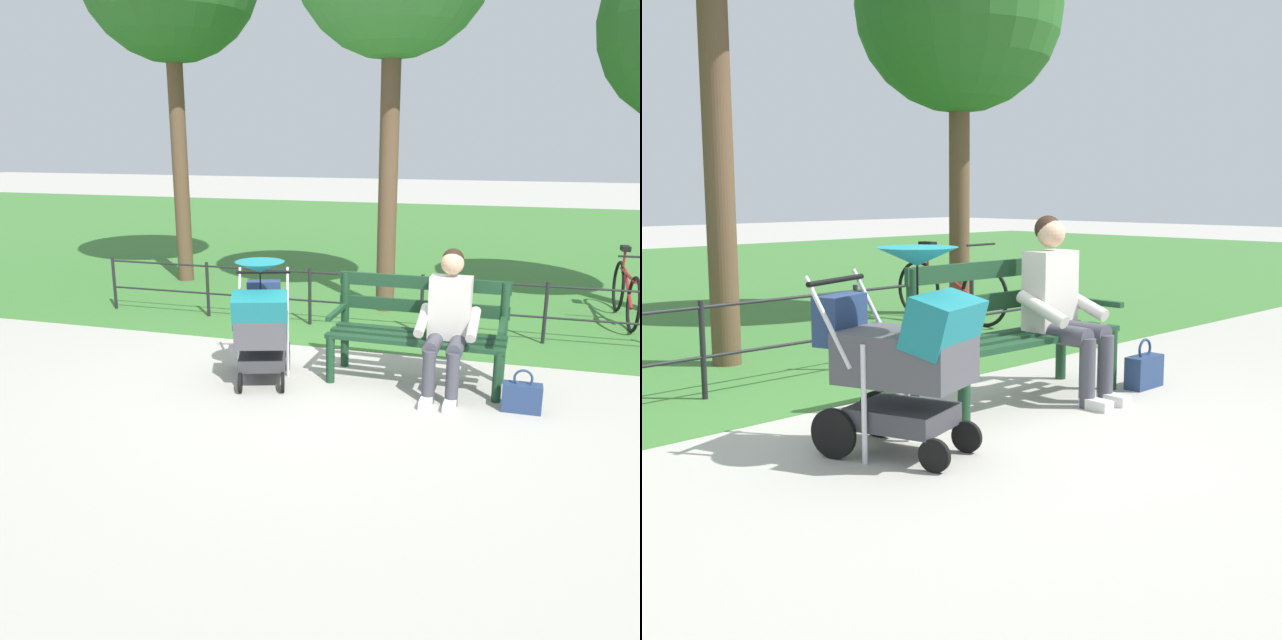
{
  "view_description": "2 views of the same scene",
  "coord_description": "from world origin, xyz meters",
  "views": [
    {
      "loc": [
        -1.6,
        5.69,
        2.21
      ],
      "look_at": [
        0.0,
        0.24,
        0.61
      ],
      "focal_mm": 36.69,
      "sensor_mm": 36.0,
      "label": 1
    },
    {
      "loc": [
        3.53,
        3.69,
        1.44
      ],
      "look_at": [
        -0.12,
        0.12,
        0.66
      ],
      "focal_mm": 47.48,
      "sensor_mm": 36.0,
      "label": 2
    }
  ],
  "objects": [
    {
      "name": "park_fence",
      "position": [
        -0.0,
        -1.62,
        0.42
      ],
      "size": [
        6.78,
        0.04,
        0.7
      ],
      "color": "black",
      "rests_on": "ground"
    },
    {
      "name": "handbag",
      "position": [
        -1.79,
        0.37,
        0.13
      ],
      "size": [
        0.32,
        0.14,
        0.37
      ],
      "color": "navy",
      "rests_on": "ground"
    },
    {
      "name": "stroller",
      "position": [
        0.53,
        0.33,
        0.59
      ],
      "size": [
        0.74,
        0.99,
        1.15
      ],
      "color": "black",
      "rests_on": "ground"
    },
    {
      "name": "tree_near_bench",
      "position": [
        -3.56,
        -3.29,
        3.49
      ],
      "size": [
        2.38,
        2.38,
        4.7
      ],
      "color": "brown",
      "rests_on": "ground"
    },
    {
      "name": "ground_plane",
      "position": [
        0.0,
        0.0,
        0.0
      ],
      "size": [
        60.0,
        60.0,
        0.0
      ],
      "primitive_type": "plane",
      "color": "#ADA89E"
    },
    {
      "name": "person_on_bench",
      "position": [
        -1.13,
        0.11,
        0.68
      ],
      "size": [
        0.54,
        0.74,
        1.28
      ],
      "color": "#42424C",
      "rests_on": "ground"
    },
    {
      "name": "bicycle",
      "position": [
        -3.01,
        -2.9,
        0.36
      ],
      "size": [
        0.44,
        1.66,
        0.89
      ],
      "color": "black",
      "rests_on": "ground"
    },
    {
      "name": "park_bench",
      "position": [
        -0.84,
        -0.12,
        0.53
      ],
      "size": [
        1.62,
        0.65,
        0.96
      ],
      "color": "#193D23",
      "rests_on": "ground"
    }
  ]
}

